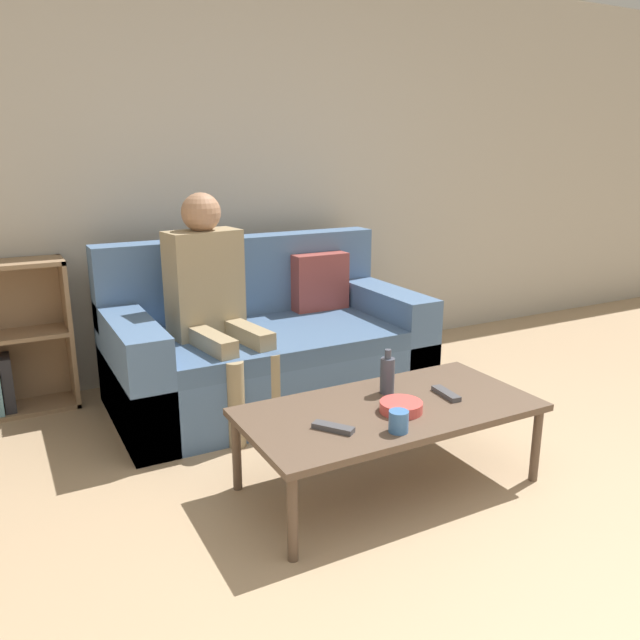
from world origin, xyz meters
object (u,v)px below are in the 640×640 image
Objects in this scene: couch at (266,349)px; cup_near at (399,421)px; bottle at (387,375)px; tv_remote_0 at (446,394)px; coffee_table at (389,413)px; snack_bowl at (401,407)px; person_adult at (212,291)px; tv_remote_1 at (333,428)px.

cup_near is at bearing -91.89° from couch.
bottle is at bearing 62.30° from cup_near.
tv_remote_0 is (0.40, 0.20, -0.03)m from cup_near.
coffee_table is 7.07× the size of snack_bowl.
person_adult is at bearing 127.26° from tv_remote_0.
coffee_table is at bearing 63.42° from cup_near.
couch is at bearing 93.10° from coffee_table.
person_adult is at bearing -165.88° from couch.
tv_remote_1 is (-0.27, -1.28, 0.08)m from couch.
bottle is (0.14, -1.06, 0.16)m from couch.
tv_remote_0 is (0.29, -0.02, 0.04)m from coffee_table.
tv_remote_0 is 0.28m from bottle.
bottle is (0.49, -0.97, -0.25)m from person_adult.
person_adult reaches higher than coffee_table.
snack_bowl is at bearing -86.61° from couch.
cup_near is 0.52× the size of tv_remote_1.
couch is 1.45× the size of person_adult.
tv_remote_0 is 1.04× the size of tv_remote_1.
bottle reaches higher than cup_near.
snack_bowl is 0.22m from bottle.
tv_remote_1 is at bearing -94.80° from person_adult.
tv_remote_1 is (0.08, -1.19, -0.32)m from person_adult.
coffee_table is 6.20× the size of bottle.
cup_near is 0.45m from tv_remote_0.
tv_remote_1 is 0.34m from snack_bowl.
tv_remote_1 is 0.47m from bottle.
bottle reaches higher than tv_remote_0.
cup_near is at bearing -128.43° from snack_bowl.
cup_near is 0.48× the size of snack_bowl.
bottle is (0.41, 0.22, 0.08)m from tv_remote_1.
bottle is at bearing 72.06° from snack_bowl.
cup_near reaches higher than tv_remote_0.
snack_bowl is (0.34, 0.02, 0.01)m from tv_remote_1.
tv_remote_0 is at bearing -29.18° from tv_remote_1.
couch is at bearing 97.57° from bottle.
tv_remote_0 is at bearing -35.88° from bottle.
tv_remote_0 and tv_remote_1 have the same top height.
person_adult is 1.28m from snack_bowl.
couch is 1.27m from tv_remote_0.
snack_bowl is at bearing -78.91° from person_adult.
snack_bowl is (0.12, 0.15, -0.02)m from cup_near.
cup_near is (0.30, -1.33, -0.29)m from person_adult.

